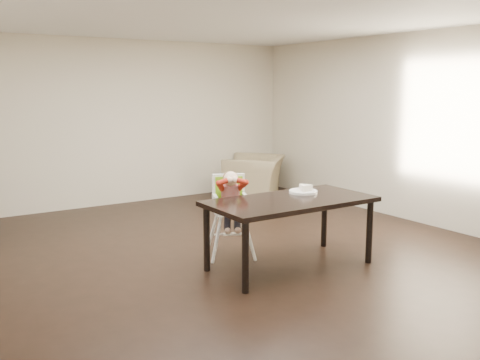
{
  "coord_description": "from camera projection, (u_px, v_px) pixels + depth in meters",
  "views": [
    {
      "loc": [
        -3.24,
        -4.97,
        1.92
      ],
      "look_at": [
        -0.12,
        -0.15,
        0.93
      ],
      "focal_mm": 40.0,
      "sensor_mm": 36.0,
      "label": 1
    }
  ],
  "objects": [
    {
      "name": "ground",
      "position": [
        242.0,
        256.0,
        6.17
      ],
      "size": [
        7.0,
        7.0,
        0.0
      ],
      "primitive_type": "plane",
      "color": "black",
      "rests_on": "ground"
    },
    {
      "name": "room_walls",
      "position": [
        242.0,
        93.0,
        5.86
      ],
      "size": [
        6.02,
        7.02,
        2.71
      ],
      "color": "beige",
      "rests_on": "ground"
    },
    {
      "name": "armchair",
      "position": [
        255.0,
        170.0,
        9.53
      ],
      "size": [
        1.28,
        1.27,
        0.95
      ],
      "primitive_type": "imported",
      "rotation": [
        0.0,
        0.0,
        3.91
      ],
      "color": "#9D8C64",
      "rests_on": "ground"
    },
    {
      "name": "high_chair",
      "position": [
        230.0,
        196.0,
        6.1
      ],
      "size": [
        0.54,
        0.54,
        0.99
      ],
      "rotation": [
        0.0,
        0.0,
        -0.4
      ],
      "color": "white",
      "rests_on": "ground"
    },
    {
      "name": "plate",
      "position": [
        304.0,
        190.0,
        6.0
      ],
      "size": [
        0.42,
        0.42,
        0.09
      ],
      "rotation": [
        0.0,
        0.0,
        -0.4
      ],
      "color": "white",
      "rests_on": "dining_table"
    },
    {
      "name": "dining_table",
      "position": [
        290.0,
        206.0,
        5.7
      ],
      "size": [
        1.8,
        0.9,
        0.75
      ],
      "color": "black",
      "rests_on": "ground"
    }
  ]
}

